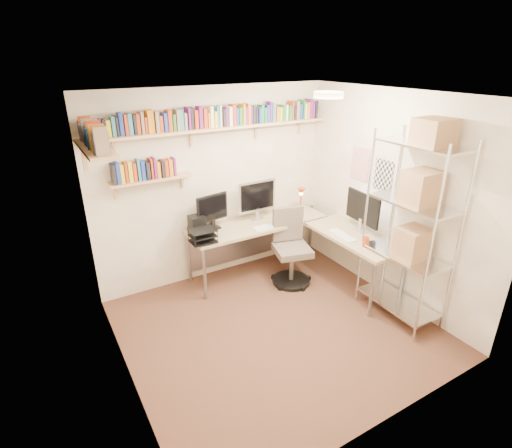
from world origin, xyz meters
The scene contains 6 objects.
ground centered at (0.00, 0.00, 0.00)m, with size 3.20×3.20×0.00m, color #4F3122.
room_shell centered at (0.00, 0.00, 1.55)m, with size 3.24×3.04×2.52m.
wall_shelves centered at (-0.41, 1.30, 2.03)m, with size 3.12×1.09×0.80m.
corner_desk centered at (0.57, 0.94, 0.74)m, with size 2.18×1.91×1.30m.
office_chair centered at (0.72, 0.76, 0.42)m, with size 0.55×0.56×1.01m.
wire_rack centered at (1.36, -0.55, 1.40)m, with size 0.48×0.93×2.28m.
Camera 1 is at (-2.06, -3.05, 2.85)m, focal length 28.00 mm.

